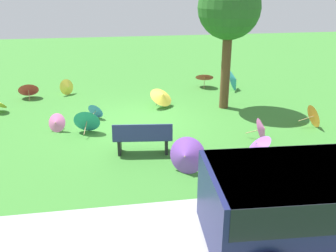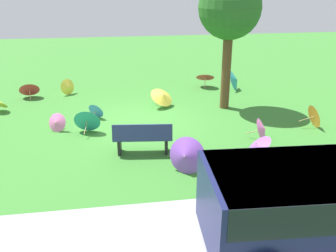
# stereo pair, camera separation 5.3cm
# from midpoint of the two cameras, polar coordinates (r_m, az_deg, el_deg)

# --- Properties ---
(ground) EXTENTS (40.00, 40.00, 0.00)m
(ground) POSITION_cam_midpoint_polar(r_m,az_deg,el_deg) (12.42, -3.98, 0.73)
(ground) COLOR #387A2D
(van_dark) EXTENTS (4.70, 2.33, 1.53)m
(van_dark) POSITION_cam_midpoint_polar(r_m,az_deg,el_deg) (7.01, 23.90, -10.63)
(van_dark) COLOR #191E4C
(van_dark) RESTS_ON ground
(park_bench) EXTENTS (1.64, 0.66, 0.90)m
(park_bench) POSITION_cam_midpoint_polar(r_m,az_deg,el_deg) (9.95, -3.80, -1.87)
(park_bench) COLOR navy
(park_bench) RESTS_ON ground
(shade_tree) EXTENTS (2.16, 2.16, 4.65)m
(shade_tree) POSITION_cam_midpoint_polar(r_m,az_deg,el_deg) (13.22, 9.68, 17.39)
(shade_tree) COLOR brown
(shade_tree) RESTS_ON ground
(parasol_red_0) EXTENTS (0.94, 0.91, 0.76)m
(parasol_red_0) POSITION_cam_midpoint_polar(r_m,az_deg,el_deg) (16.38, 5.89, 7.70)
(parasol_red_0) COLOR tan
(parasol_red_0) RESTS_ON ground
(parasol_red_1) EXTENTS (0.89, 0.83, 0.74)m
(parasol_red_1) POSITION_cam_midpoint_polar(r_m,az_deg,el_deg) (15.83, -20.64, 5.50)
(parasol_red_1) COLOR tan
(parasol_red_1) RESTS_ON ground
(parasol_blue_0) EXTENTS (0.66, 0.59, 0.57)m
(parasol_blue_0) POSITION_cam_midpoint_polar(r_m,az_deg,el_deg) (12.86, -10.87, 2.46)
(parasol_blue_0) COLOR tan
(parasol_blue_0) RESTS_ON ground
(parasol_purple_0) EXTENTS (1.01, 1.04, 0.94)m
(parasol_purple_0) POSITION_cam_midpoint_polar(r_m,az_deg,el_deg) (8.95, 2.94, -4.66)
(parasol_purple_0) COLOR tan
(parasol_purple_0) RESTS_ON ground
(parasol_yellow_0) EXTENTS (0.65, 0.64, 0.66)m
(parasol_yellow_0) POSITION_cam_midpoint_polar(r_m,az_deg,el_deg) (15.76, -15.12, 5.88)
(parasol_yellow_0) COLOR tan
(parasol_yellow_0) RESTS_ON ground
(parasol_pink_0) EXTENTS (0.67, 0.58, 0.59)m
(parasol_pink_0) POSITION_cam_midpoint_polar(r_m,az_deg,el_deg) (11.98, -16.80, 0.53)
(parasol_pink_0) COLOR tan
(parasol_pink_0) RESTS_ON ground
(parasol_yellow_2) EXTENTS (1.17, 1.15, 0.77)m
(parasol_yellow_2) POSITION_cam_midpoint_polar(r_m,az_deg,el_deg) (13.64, -0.76, 4.69)
(parasol_yellow_2) COLOR tan
(parasol_yellow_2) RESTS_ON ground
(parasol_teal_0) EXTENTS (0.86, 0.99, 0.87)m
(parasol_teal_0) POSITION_cam_midpoint_polar(r_m,az_deg,el_deg) (16.11, 10.49, 7.00)
(parasol_teal_0) COLOR tan
(parasol_teal_0) RESTS_ON ground
(parasol_purple_1) EXTENTS (0.71, 0.79, 0.65)m
(parasol_purple_1) POSITION_cam_midpoint_polar(r_m,az_deg,el_deg) (10.09, 13.93, -2.82)
(parasol_purple_1) COLOR tan
(parasol_purple_1) RESTS_ON ground
(parasol_orange_0) EXTENTS (0.72, 0.76, 0.76)m
(parasol_orange_0) POSITION_cam_midpoint_polar(r_m,az_deg,el_deg) (12.72, 22.04, 1.45)
(parasol_orange_0) COLOR tan
(parasol_orange_0) RESTS_ON ground
(parasol_pink_1) EXTENTS (0.78, 0.80, 0.69)m
(parasol_pink_1) POSITION_cam_midpoint_polar(r_m,az_deg,el_deg) (11.19, 14.66, -0.49)
(parasol_pink_1) COLOR tan
(parasol_pink_1) RESTS_ON ground
(parasol_teal_1) EXTENTS (0.88, 0.89, 0.81)m
(parasol_teal_1) POSITION_cam_midpoint_polar(r_m,az_deg,el_deg) (11.67, -12.25, 0.99)
(parasol_teal_1) COLOR tan
(parasol_teal_1) RESTS_ON ground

